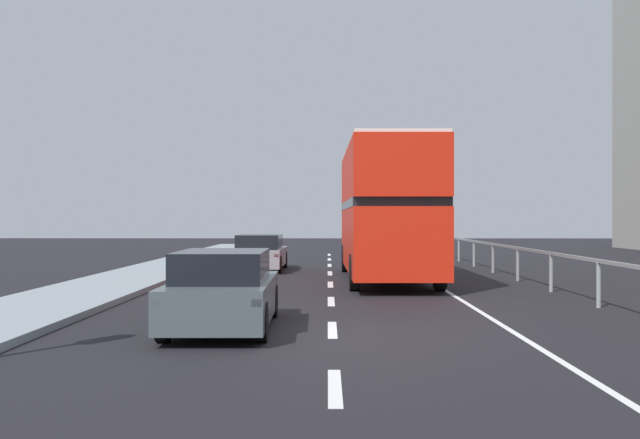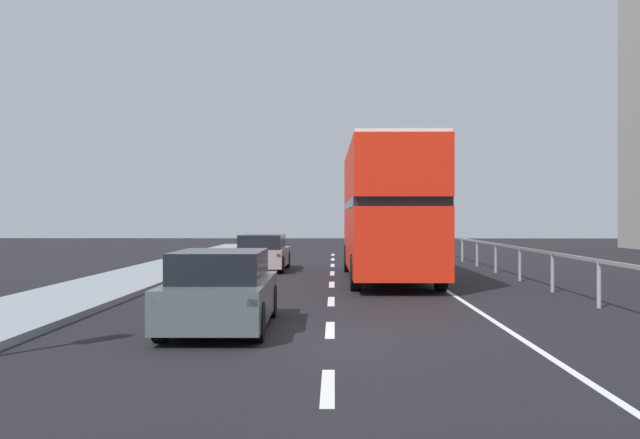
% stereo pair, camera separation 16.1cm
% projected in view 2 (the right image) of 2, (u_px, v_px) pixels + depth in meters
% --- Properties ---
extents(ground_plane, '(75.57, 120.00, 0.10)m').
position_uv_depth(ground_plane, '(330.00, 337.00, 12.75)').
color(ground_plane, black).
extents(lane_paint_markings, '(3.26, 46.00, 0.01)m').
position_uv_depth(lane_paint_markings, '(402.00, 288.00, 21.05)').
color(lane_paint_markings, silver).
rests_on(lane_paint_markings, ground).
extents(bridge_side_railing, '(0.10, 42.00, 1.07)m').
position_uv_depth(bridge_side_railing, '(535.00, 256.00, 21.63)').
color(bridge_side_railing, gray).
rests_on(bridge_side_railing, ground).
extents(double_decker_bus_red, '(2.66, 10.17, 4.22)m').
position_uv_depth(double_decker_bus_red, '(388.00, 209.00, 23.73)').
color(double_decker_bus_red, red).
rests_on(double_decker_bus_red, ground).
extents(hatchback_car_near, '(1.80, 4.42, 1.39)m').
position_uv_depth(hatchback_car_near, '(221.00, 291.00, 13.34)').
color(hatchback_car_near, '#475155').
rests_on(hatchback_car_near, ground).
extents(sedan_car_ahead, '(1.84, 4.56, 1.35)m').
position_uv_depth(sedan_car_ahead, '(263.00, 253.00, 28.22)').
color(sedan_car_ahead, gray).
rests_on(sedan_car_ahead, ground).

